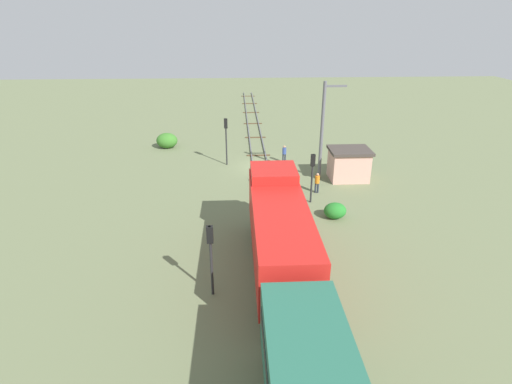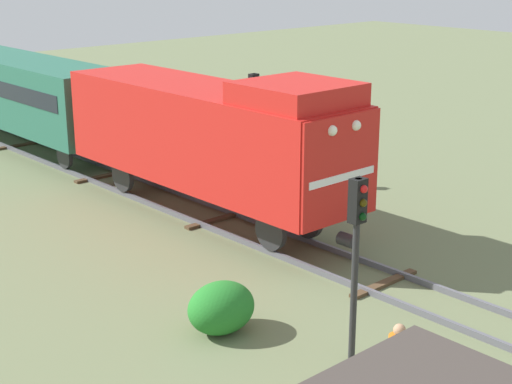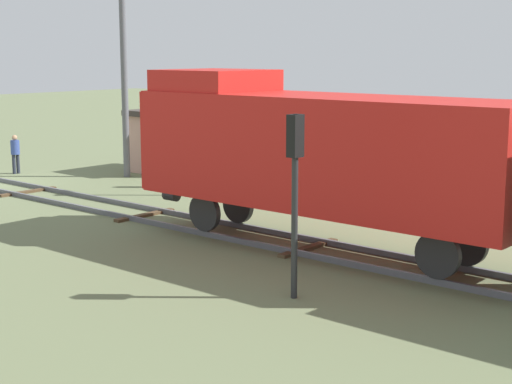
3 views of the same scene
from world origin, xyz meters
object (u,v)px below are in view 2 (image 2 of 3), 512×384
object	(u,v)px
locomotive	(211,133)
traffic_signal_far	(254,108)
passenger_car_leading	(14,87)
worker_by_signal	(398,359)
traffic_signal_mid	(357,236)

from	to	relation	value
locomotive	traffic_signal_far	size ratio (longest dim) A/B	2.91
passenger_car_leading	worker_by_signal	distance (m)	24.28
passenger_car_leading	traffic_signal_mid	xyz separation A→B (m)	(-3.40, -22.11, 0.18)
passenger_car_leading	worker_by_signal	size ratio (longest dim) A/B	8.24
traffic_signal_far	worker_by_signal	world-z (taller)	traffic_signal_far
passenger_car_leading	traffic_signal_far	xyz separation A→B (m)	(3.60, -11.32, 0.25)
passenger_car_leading	traffic_signal_mid	bearing A→B (deg)	-98.74
locomotive	worker_by_signal	size ratio (longest dim) A/B	6.82
traffic_signal_far	worker_by_signal	bearing A→B (deg)	-121.86
traffic_signal_mid	worker_by_signal	distance (m)	2.58
locomotive	traffic_signal_mid	distance (m)	9.41
locomotive	worker_by_signal	xyz separation A→B (m)	(-4.20, -10.53, -1.78)
worker_by_signal	traffic_signal_mid	bearing A→B (deg)	24.13
traffic_signal_mid	traffic_signal_far	bearing A→B (deg)	57.05
traffic_signal_mid	passenger_car_leading	bearing A→B (deg)	81.26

